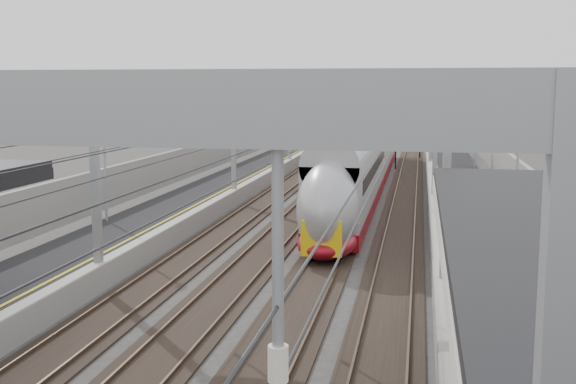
% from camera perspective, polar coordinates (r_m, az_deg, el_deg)
% --- Properties ---
extents(platform_left, '(4.00, 120.00, 1.00)m').
position_cam_1_polar(platform_left, '(49.88, -5.29, 0.19)').
color(platform_left, black).
rests_on(platform_left, ground).
extents(platform_right, '(4.00, 120.00, 1.00)m').
position_cam_1_polar(platform_right, '(48.11, 13.39, -0.29)').
color(platform_right, black).
rests_on(platform_right, ground).
extents(tracks, '(11.40, 140.00, 0.20)m').
position_cam_1_polar(tracks, '(48.41, 3.88, -0.58)').
color(tracks, black).
rests_on(tracks, ground).
extents(overhead_line, '(13.00, 140.00, 6.60)m').
position_cam_1_polar(overhead_line, '(54.43, 4.74, 6.84)').
color(overhead_line, gray).
rests_on(overhead_line, platform_left).
extents(overbridge, '(22.00, 2.20, 6.90)m').
position_cam_1_polar(overbridge, '(102.70, 7.44, 7.00)').
color(overbridge, gray).
rests_on(overbridge, ground).
extents(wall_left, '(0.30, 120.00, 3.20)m').
position_cam_1_polar(wall_left, '(50.69, -8.79, 1.52)').
color(wall_left, gray).
rests_on(wall_left, ground).
extents(wall_right, '(0.30, 120.00, 3.20)m').
position_cam_1_polar(wall_right, '(48.25, 17.23, 0.90)').
color(wall_right, gray).
rests_on(wall_right, ground).
extents(train, '(2.70, 49.25, 4.27)m').
position_cam_1_polar(train, '(52.18, 6.07, 2.31)').
color(train, maroon).
rests_on(train, ground).
extents(signal_green, '(0.32, 0.32, 3.48)m').
position_cam_1_polar(signal_green, '(73.03, 2.04, 4.29)').
color(signal_green, black).
rests_on(signal_green, ground).
extents(signal_red_near, '(0.32, 0.32, 3.48)m').
position_cam_1_polar(signal_red_near, '(67.25, 8.52, 3.87)').
color(signal_red_near, black).
rests_on(signal_red_near, ground).
extents(signal_red_far, '(0.32, 0.32, 3.48)m').
position_cam_1_polar(signal_red_far, '(78.18, 10.41, 4.43)').
color(signal_red_far, black).
rests_on(signal_red_far, ground).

